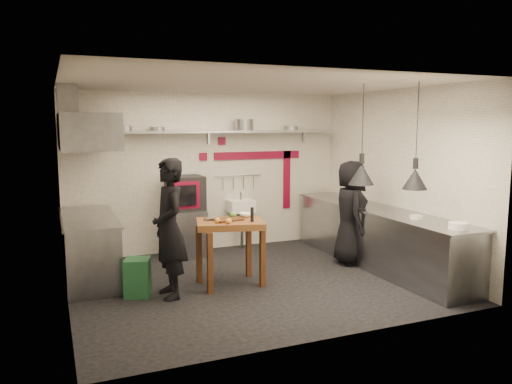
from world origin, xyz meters
name	(u,v)px	position (x,y,z in m)	size (l,w,h in m)	color
floor	(253,281)	(0.00, 0.00, 0.00)	(5.00, 5.00, 0.00)	black
ceiling	(253,84)	(0.00, 0.00, 2.80)	(5.00, 5.00, 0.00)	beige
wall_back	(209,172)	(0.00, 2.10, 1.40)	(5.00, 0.04, 2.80)	silver
wall_front	(331,208)	(0.00, -2.10, 1.40)	(5.00, 0.04, 2.80)	silver
wall_left	(63,195)	(-2.50, 0.00, 1.40)	(0.04, 4.20, 2.80)	silver
wall_right	(398,178)	(2.50, 0.00, 1.40)	(0.04, 4.20, 2.80)	silver
red_band_horiz	(258,155)	(0.95, 2.08, 1.68)	(1.70, 0.02, 0.14)	maroon
red_band_vert	(287,180)	(1.55, 2.08, 1.20)	(0.14, 0.02, 1.10)	maroon
red_tile_a	(222,141)	(0.25, 2.08, 1.95)	(0.14, 0.02, 0.14)	maroon
red_tile_b	(203,157)	(-0.10, 2.08, 1.68)	(0.14, 0.02, 0.14)	maroon
back_shelf	(211,132)	(0.00, 1.92, 2.12)	(4.60, 0.34, 0.04)	slate
shelf_bracket_left	(96,139)	(-1.90, 2.07, 2.02)	(0.04, 0.06, 0.24)	slate
shelf_bracket_mid	(209,137)	(0.00, 2.07, 2.02)	(0.04, 0.06, 0.24)	slate
shelf_bracket_right	(304,136)	(1.90, 2.07, 2.02)	(0.04, 0.06, 0.24)	slate
pan_far_left	(124,128)	(-1.48, 1.92, 2.19)	(0.27, 0.27, 0.09)	slate
pan_mid_left	(157,129)	(-0.94, 1.92, 2.18)	(0.25, 0.25, 0.07)	slate
stock_pot	(244,125)	(0.62, 1.92, 2.24)	(0.33, 0.33, 0.20)	slate
pan_right	(291,128)	(1.54, 1.92, 2.18)	(0.26, 0.26, 0.08)	slate
oven_stand	(187,233)	(-0.50, 1.74, 0.40)	(0.58, 0.53, 0.80)	slate
combi_oven	(185,193)	(-0.52, 1.79, 1.09)	(0.59, 0.55, 0.58)	black
oven_door	(187,195)	(-0.56, 1.52, 1.09)	(0.44, 0.03, 0.46)	maroon
oven_glass	(187,196)	(-0.57, 1.48, 1.09)	(0.32, 0.01, 0.34)	black
hand_sink	(241,206)	(0.55, 1.92, 0.78)	(0.46, 0.34, 0.22)	white
sink_tap	(241,196)	(0.55, 1.92, 0.96)	(0.03, 0.03, 0.14)	slate
sink_drain	(242,230)	(0.55, 1.88, 0.34)	(0.06, 0.06, 0.66)	slate
utensil_rail	(238,176)	(0.55, 2.06, 1.32)	(0.02, 0.02, 0.90)	slate
counter_right	(378,238)	(2.15, 0.00, 0.45)	(0.70, 3.80, 0.90)	slate
counter_right_top	(378,209)	(2.15, 0.00, 0.92)	(0.76, 3.90, 0.03)	slate
plate_stack	(458,226)	(2.12, -1.69, 0.97)	(0.24, 0.24, 0.09)	white
small_bowl_right	(416,217)	(2.10, -0.93, 0.96)	(0.18, 0.18, 0.05)	white
counter_left	(90,249)	(-2.15, 1.05, 0.45)	(0.70, 1.90, 0.90)	slate
counter_left_top	(88,217)	(-2.15, 1.05, 0.92)	(0.76, 2.00, 0.03)	slate
extractor_hood	(88,131)	(-2.10, 1.05, 2.15)	(0.78, 1.60, 0.50)	slate
hood_duct	(68,103)	(-2.35, 1.05, 2.55)	(0.28, 0.28, 0.50)	slate
green_bin	(138,277)	(-1.63, 0.04, 0.25)	(0.32, 0.32, 0.50)	#1B512E
prep_table	(230,253)	(-0.34, 0.00, 0.46)	(0.92, 0.64, 0.92)	brown
cutting_board	(228,220)	(-0.36, 0.03, 0.93)	(0.38, 0.26, 0.03)	#4A2812
pepper_mill	(252,215)	(-0.09, -0.19, 1.02)	(0.05, 0.05, 0.20)	black
lemon_a	(217,220)	(-0.56, -0.10, 0.96)	(0.07, 0.07, 0.07)	gold
lemon_b	(229,221)	(-0.44, -0.20, 0.96)	(0.08, 0.08, 0.08)	gold
veg_ball	(233,215)	(-0.24, 0.16, 0.97)	(0.09, 0.09, 0.09)	#5D993B
steel_tray	(210,219)	(-0.59, 0.14, 0.94)	(0.16, 0.11, 0.03)	slate
bowl	(246,215)	(-0.04, 0.19, 0.95)	(0.18, 0.18, 0.06)	white
heat_lamp_near	(363,135)	(1.37, -0.64, 2.11)	(0.35, 0.35, 1.38)	black
heat_lamp_far	(417,136)	(1.82, -1.21, 2.10)	(0.33, 0.33, 1.40)	black
chef_left	(169,228)	(-1.24, -0.16, 0.91)	(0.67, 0.44, 1.83)	black
chef_right	(351,212)	(1.83, 0.30, 0.84)	(0.82, 0.53, 1.68)	black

